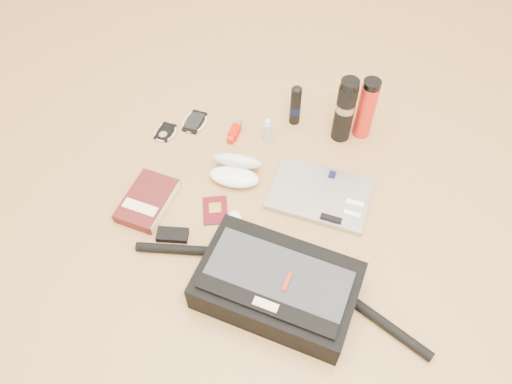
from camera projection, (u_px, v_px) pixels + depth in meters
ground at (261, 229)px, 1.65m from camera, size 4.00×4.00×0.00m
messenger_bag at (276, 285)px, 1.47m from camera, size 0.90×0.43×0.13m
laptop at (320, 194)px, 1.72m from camera, size 0.39×0.32×0.03m
book at (148, 201)px, 1.70m from camera, size 0.21×0.25×0.04m
passport at (215, 210)px, 1.70m from camera, size 0.10×0.12×0.01m
mouse at (233, 222)px, 1.65m from camera, size 0.07×0.10×0.03m
sunglasses_case at (236, 169)px, 1.76m from camera, size 0.20×0.17×0.10m
ipod at (165, 132)px, 1.90m from camera, size 0.10×0.10×0.01m
phone at (195, 122)px, 1.94m from camera, size 0.11×0.13×0.01m
inhaler at (235, 131)px, 1.89m from camera, size 0.05×0.11×0.03m
spray_bottle at (267, 131)px, 1.85m from camera, size 0.03×0.03×0.11m
aerosol_can at (296, 105)px, 1.87m from camera, size 0.05×0.05×0.18m
thermos_black at (345, 110)px, 1.79m from camera, size 0.09×0.09×0.27m
thermos_red at (366, 109)px, 1.81m from camera, size 0.07×0.07×0.26m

